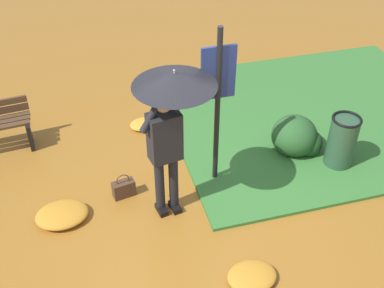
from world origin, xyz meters
The scene contains 10 objects.
ground_plane centered at (0.00, 0.00, 0.00)m, with size 18.00×18.00×0.00m, color #9E6623.
grass_verge centered at (2.59, 1.64, 0.03)m, with size 4.80×4.00×0.05m.
person_with_umbrella centered at (-0.19, 0.21, 1.55)m, with size 0.96×0.96×2.04m.
info_sign_post centered at (0.51, 0.60, 1.44)m, with size 0.44×0.07×2.30m.
handbag centered at (-0.78, 0.60, 0.13)m, with size 0.32×0.19×0.37m.
trash_bin centered at (2.33, 0.42, 0.42)m, with size 0.42×0.42×0.83m.
shrub_cluster centered at (1.86, 0.85, 0.28)m, with size 0.74×0.68×0.61m.
leaf_pile_near_person centered at (-1.62, 0.38, 0.07)m, with size 0.67×0.54×0.15m.
leaf_pile_by_bench centered at (0.40, -1.15, 0.06)m, with size 0.57×0.46×0.13m.
leaf_pile_far_path centered at (-0.21, 2.10, 0.05)m, with size 0.47×0.38×0.10m.
Camera 1 is at (-1.13, -4.19, 4.53)m, focal length 44.62 mm.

